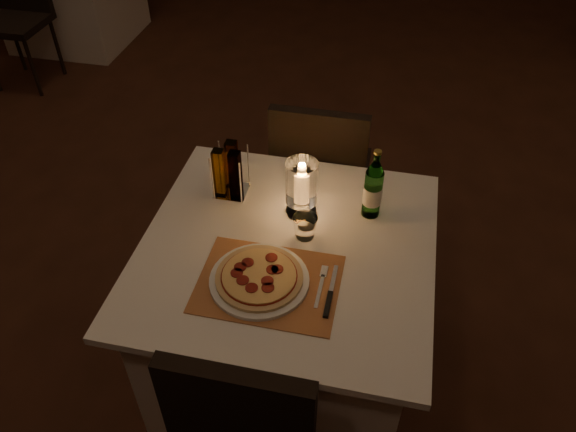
% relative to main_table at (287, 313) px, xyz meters
% --- Properties ---
extents(floor, '(8.00, 10.00, 0.02)m').
position_rel_main_table_xyz_m(floor, '(-0.23, 0.69, -0.38)').
color(floor, '#432215').
rests_on(floor, ground).
extents(main_table, '(1.00, 1.00, 0.74)m').
position_rel_main_table_xyz_m(main_table, '(0.00, 0.00, 0.00)').
color(main_table, white).
rests_on(main_table, ground).
extents(chair_far, '(0.42, 0.42, 0.90)m').
position_rel_main_table_xyz_m(chair_far, '(0.00, 0.71, 0.18)').
color(chair_far, black).
rests_on(chair_far, ground).
extents(placemat, '(0.45, 0.34, 0.00)m').
position_rel_main_table_xyz_m(placemat, '(-0.02, -0.18, 0.37)').
color(placemat, '#B87040').
rests_on(placemat, main_table).
extents(plate, '(0.32, 0.32, 0.01)m').
position_rel_main_table_xyz_m(plate, '(-0.05, -0.18, 0.38)').
color(plate, white).
rests_on(plate, placemat).
extents(pizza, '(0.28, 0.28, 0.02)m').
position_rel_main_table_xyz_m(pizza, '(-0.05, -0.18, 0.39)').
color(pizza, '#D8B77F').
rests_on(pizza, plate).
extents(fork, '(0.02, 0.18, 0.00)m').
position_rel_main_table_xyz_m(fork, '(0.14, -0.15, 0.37)').
color(fork, silver).
rests_on(fork, placemat).
extents(knife, '(0.02, 0.22, 0.01)m').
position_rel_main_table_xyz_m(knife, '(0.18, -0.21, 0.37)').
color(knife, black).
rests_on(knife, placemat).
extents(tumbler, '(0.09, 0.09, 0.09)m').
position_rel_main_table_xyz_m(tumbler, '(0.05, 0.06, 0.41)').
color(tumbler, white).
rests_on(tumbler, main_table).
extents(water_bottle, '(0.07, 0.07, 0.28)m').
position_rel_main_table_xyz_m(water_bottle, '(0.26, 0.23, 0.48)').
color(water_bottle, '#68AB5C').
rests_on(water_bottle, main_table).
extents(hurricane_candle, '(0.11, 0.11, 0.22)m').
position_rel_main_table_xyz_m(hurricane_candle, '(0.01, 0.18, 0.49)').
color(hurricane_candle, white).
rests_on(hurricane_candle, main_table).
extents(cruet_caddy, '(0.12, 0.12, 0.21)m').
position_rel_main_table_xyz_m(cruet_caddy, '(-0.27, 0.23, 0.46)').
color(cruet_caddy, white).
rests_on(cruet_caddy, main_table).
extents(neighbor_chair_la, '(0.42, 0.42, 0.90)m').
position_rel_main_table_xyz_m(neighbor_chair_la, '(-2.43, 2.13, 0.18)').
color(neighbor_chair_la, black).
rests_on(neighbor_chair_la, ground).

